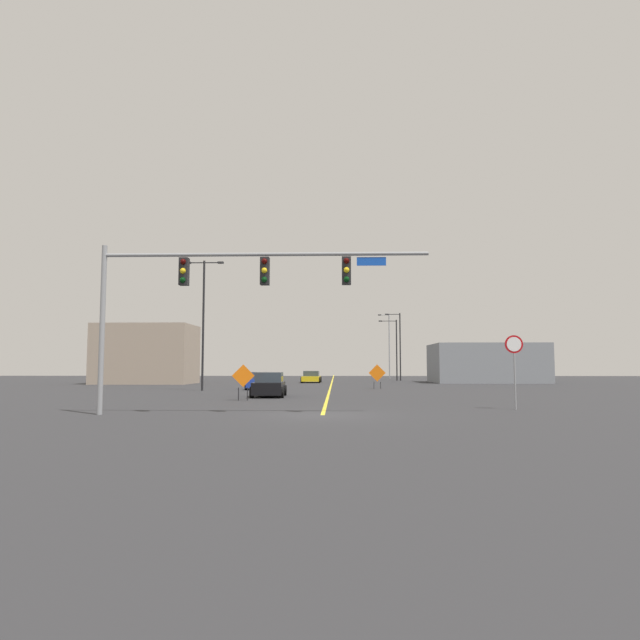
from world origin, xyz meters
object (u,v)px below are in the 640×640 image
object	(u,v)px
street_lamp_near_right	(399,343)
car_blue_far	(260,381)
traffic_signal_assembly	(222,282)
construction_sign_left_lane	(377,374)
street_lamp_near_left	(395,346)
street_lamp_mid_right	(389,343)
street_lamp_far_left	(203,315)
car_yellow_near	(311,377)
car_black_approaching	(269,385)
construction_sign_median_far	(243,378)
stop_sign	(514,357)

from	to	relation	value
street_lamp_near_right	car_blue_far	distance (m)	30.77
traffic_signal_assembly	construction_sign_left_lane	xyz separation A→B (m)	(7.61, 24.53, -3.77)
street_lamp_near_left	street_lamp_mid_right	distance (m)	11.15
street_lamp_near_right	street_lamp_mid_right	size ratio (longest dim) A/B	0.90
traffic_signal_assembly	construction_sign_left_lane	size ratio (longest dim) A/B	6.36
street_lamp_far_left	car_yellow_near	size ratio (longest dim) A/B	2.19
traffic_signal_assembly	car_black_approaching	distance (m)	13.22
street_lamp_near_left	construction_sign_median_far	bearing A→B (deg)	-106.67
construction_sign_left_lane	construction_sign_median_far	xyz separation A→B (m)	(-8.22, -15.80, 0.00)
stop_sign	traffic_signal_assembly	bearing A→B (deg)	-166.15
street_lamp_mid_right	car_yellow_near	xyz separation A→B (m)	(-10.42, -19.90, -4.54)
construction_sign_median_far	car_blue_far	size ratio (longest dim) A/B	0.49
traffic_signal_assembly	street_lamp_near_left	size ratio (longest dim) A/B	1.62
street_lamp_near_right	construction_sign_left_lane	xyz separation A→B (m)	(-4.67, -25.68, -3.51)
car_yellow_near	traffic_signal_assembly	bearing A→B (deg)	-92.16
stop_sign	construction_sign_median_far	bearing A→B (deg)	154.86
stop_sign	construction_sign_median_far	world-z (taller)	stop_sign
construction_sign_median_far	car_yellow_near	bearing A→B (deg)	86.18
street_lamp_near_right	construction_sign_left_lane	size ratio (longest dim) A/B	4.37
stop_sign	car_yellow_near	world-z (taller)	stop_sign
stop_sign	street_lamp_near_right	xyz separation A→B (m)	(0.48, 47.30, 2.53)
street_lamp_near_right	street_lamp_mid_right	distance (m)	10.93
car_blue_far	construction_sign_median_far	bearing A→B (deg)	-85.83
street_lamp_near_right	street_lamp_mid_right	bearing A→B (deg)	91.61
traffic_signal_assembly	street_lamp_near_left	xyz separation A→B (m)	(11.75, 50.01, -0.68)
traffic_signal_assembly	car_black_approaching	size ratio (longest dim) A/B	3.15
street_lamp_far_left	construction_sign_left_lane	xyz separation A→B (m)	(13.21, 4.14, -4.39)
stop_sign	street_lamp_near_right	world-z (taller)	street_lamp_near_right
street_lamp_far_left	construction_sign_median_far	xyz separation A→B (m)	(4.98, -11.66, -4.39)
street_lamp_near_left	construction_sign_left_lane	size ratio (longest dim) A/B	3.92
traffic_signal_assembly	street_lamp_mid_right	xyz separation A→B (m)	(11.97, 61.13, 0.17)
street_lamp_far_left	car_blue_far	distance (m)	6.88
street_lamp_near_left	car_blue_far	world-z (taller)	street_lamp_near_left
street_lamp_mid_right	street_lamp_near_left	bearing A→B (deg)	-91.14
car_black_approaching	construction_sign_median_far	bearing A→B (deg)	-103.82
car_blue_far	street_lamp_mid_right	bearing A→B (deg)	70.29
street_lamp_mid_right	construction_sign_median_far	distance (m)	54.03
street_lamp_near_right	car_blue_far	size ratio (longest dim) A/B	2.22
street_lamp_near_right	street_lamp_far_left	world-z (taller)	street_lamp_far_left
street_lamp_near_left	street_lamp_far_left	size ratio (longest dim) A/B	0.79
street_lamp_near_right	car_black_approaching	xyz separation A→B (m)	(-11.96, -37.72, -4.04)
street_lamp_mid_right	construction_sign_median_far	size ratio (longest dim) A/B	4.98
street_lamp_near_left	construction_sign_median_far	size ratio (longest dim) A/B	4.03
street_lamp_far_left	car_yellow_near	world-z (taller)	street_lamp_far_left
traffic_signal_assembly	street_lamp_near_right	xyz separation A→B (m)	(12.28, 50.21, -0.26)
street_lamp_near_right	car_black_approaching	distance (m)	39.77
traffic_signal_assembly	construction_sign_median_far	world-z (taller)	traffic_signal_assembly
stop_sign	street_lamp_near_left	world-z (taller)	street_lamp_near_left
car_blue_far	stop_sign	bearing A→B (deg)	-56.31
traffic_signal_assembly	stop_sign	world-z (taller)	traffic_signal_assembly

